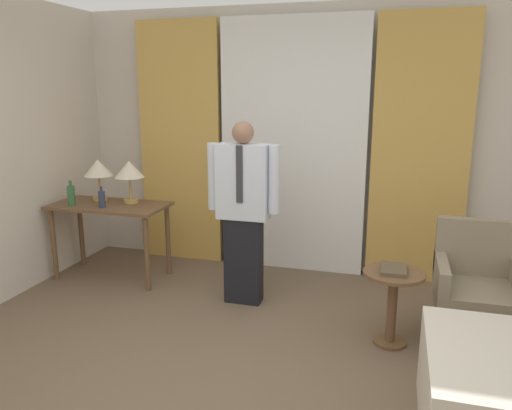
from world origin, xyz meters
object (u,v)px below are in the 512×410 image
object	(u,v)px
person	(243,208)
desk	(110,216)
bottle_by_lamp	(102,199)
side_table	(393,296)
table_lamp_right	(129,171)
bottle_near_edge	(71,195)
armchair	(477,298)
table_lamp_left	(98,170)
book	(394,269)

from	to	relation	value
person	desk	bearing A→B (deg)	171.83
desk	bottle_by_lamp	xyz separation A→B (m)	(0.01, -0.14, 0.20)
desk	person	size ratio (longest dim) A/B	0.71
side_table	desk	bearing A→B (deg)	166.83
bottle_by_lamp	side_table	distance (m)	2.83
person	side_table	world-z (taller)	person
table_lamp_right	bottle_by_lamp	xyz separation A→B (m)	(-0.16, -0.26, -0.24)
bottle_near_edge	person	world-z (taller)	person
desk	side_table	size ratio (longest dim) A/B	1.99
person	armchair	distance (m)	2.00
table_lamp_left	desk	bearing A→B (deg)	-34.72
bottle_by_lamp	person	world-z (taller)	person
person	book	size ratio (longest dim) A/B	6.28
table_lamp_right	book	world-z (taller)	table_lamp_right
table_lamp_right	book	distance (m)	2.73
table_lamp_left	table_lamp_right	world-z (taller)	same
armchair	table_lamp_right	bearing A→B (deg)	171.30
side_table	book	distance (m)	0.20
armchair	table_lamp_left	bearing A→B (deg)	172.14
bottle_near_edge	person	bearing A→B (deg)	-2.24
table_lamp_right	side_table	size ratio (longest dim) A/B	0.74
table_lamp_left	person	distance (m)	1.69
desk	bottle_near_edge	size ratio (longest dim) A/B	4.63
bottle_by_lamp	book	size ratio (longest dim) A/B	0.79
desk	table_lamp_right	distance (m)	0.49
person	side_table	distance (m)	1.45
table_lamp_left	side_table	bearing A→B (deg)	-14.65
table_lamp_left	person	bearing A→B (deg)	-11.44
person	side_table	size ratio (longest dim) A/B	2.81
side_table	person	bearing A→B (deg)	161.42
person	book	xyz separation A→B (m)	(1.29, -0.42, -0.28)
desk	book	world-z (taller)	desk
desk	bottle_by_lamp	world-z (taller)	bottle_by_lamp
table_lamp_left	bottle_near_edge	world-z (taller)	table_lamp_left
bottle_near_edge	side_table	distance (m)	3.16
table_lamp_right	desk	bearing A→B (deg)	-145.28
desk	armchair	bearing A→B (deg)	-6.23
bottle_near_edge	book	xyz separation A→B (m)	(3.08, -0.49, -0.27)
desk	table_lamp_left	xyz separation A→B (m)	(-0.18, 0.12, 0.44)
table_lamp_right	side_table	world-z (taller)	table_lamp_right
bottle_by_lamp	side_table	xyz separation A→B (m)	(2.75, -0.51, -0.46)
desk	bottle_near_edge	xyz separation A→B (m)	(-0.33, -0.14, 0.22)
desk	bottle_near_edge	distance (m)	0.42
table_lamp_right	person	distance (m)	1.35
side_table	table_lamp_left	bearing A→B (deg)	165.35
desk	side_table	distance (m)	2.84
desk	person	bearing A→B (deg)	-8.17
table_lamp_right	armchair	bearing A→B (deg)	-8.70
bottle_near_edge	armchair	xyz separation A→B (m)	(3.71, -0.23, -0.54)
table_lamp_right	bottle_by_lamp	bearing A→B (deg)	-122.56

